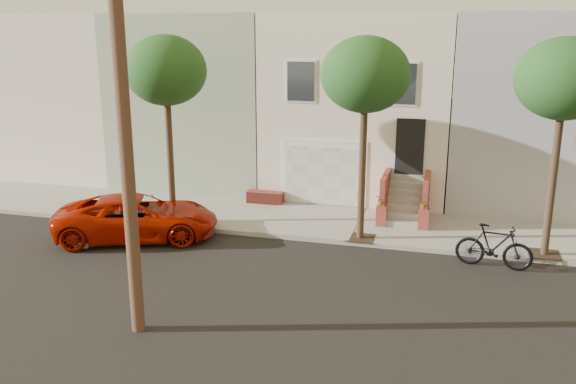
# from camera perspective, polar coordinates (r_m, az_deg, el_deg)

# --- Properties ---
(ground) EXTENTS (90.00, 90.00, 0.00)m
(ground) POSITION_cam_1_polar(r_m,az_deg,el_deg) (16.44, 1.11, -8.89)
(ground) COLOR black
(ground) RESTS_ON ground
(sidewalk) EXTENTS (40.00, 3.70, 0.15)m
(sidewalk) POSITION_cam_1_polar(r_m,az_deg,el_deg) (21.29, 4.64, -2.95)
(sidewalk) COLOR gray
(sidewalk) RESTS_ON ground
(house_row) EXTENTS (33.10, 11.70, 7.00)m
(house_row) POSITION_cam_1_polar(r_m,az_deg,el_deg) (26.17, 7.22, 8.44)
(house_row) COLOR beige
(house_row) RESTS_ON sidewalk
(tree_left) EXTENTS (2.70, 2.57, 6.30)m
(tree_left) POSITION_cam_1_polar(r_m,az_deg,el_deg) (20.63, -11.30, 10.93)
(tree_left) COLOR #2D2116
(tree_left) RESTS_ON sidewalk
(tree_mid) EXTENTS (2.70, 2.57, 6.30)m
(tree_mid) POSITION_cam_1_polar(r_m,az_deg,el_deg) (18.69, 7.21, 10.66)
(tree_mid) COLOR #2D2116
(tree_mid) RESTS_ON sidewalk
(tree_right) EXTENTS (2.70, 2.57, 6.30)m
(tree_right) POSITION_cam_1_polar(r_m,az_deg,el_deg) (18.72, 24.34, 9.45)
(tree_right) COLOR #2D2116
(tree_right) RESTS_ON sidewalk
(pickup_truck) EXTENTS (5.66, 4.08, 1.43)m
(pickup_truck) POSITION_cam_1_polar(r_m,az_deg,el_deg) (20.40, -13.87, -2.30)
(pickup_truck) COLOR #A91300
(pickup_truck) RESTS_ON ground
(motorcycle) EXTENTS (2.20, 0.87, 1.28)m
(motorcycle) POSITION_cam_1_polar(r_m,az_deg,el_deg) (18.44, 18.63, -4.82)
(motorcycle) COLOR black
(motorcycle) RESTS_ON ground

